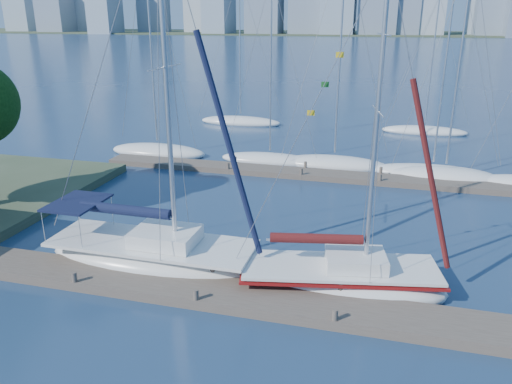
# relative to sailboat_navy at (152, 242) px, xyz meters

# --- Properties ---
(ground) EXTENTS (700.00, 700.00, 0.00)m
(ground) POSITION_rel_sailboat_navy_xyz_m (3.03, -1.80, -1.09)
(ground) COLOR navy
(ground) RESTS_ON ground
(near_dock) EXTENTS (26.00, 2.00, 0.40)m
(near_dock) POSITION_rel_sailboat_navy_xyz_m (3.03, -1.80, -0.89)
(near_dock) COLOR #51453B
(near_dock) RESTS_ON ground
(far_dock) EXTENTS (30.00, 1.80, 0.36)m
(far_dock) POSITION_rel_sailboat_navy_xyz_m (5.03, 14.20, -0.91)
(far_dock) COLOR #51453B
(far_dock) RESTS_ON ground
(far_shore) EXTENTS (800.00, 100.00, 1.50)m
(far_shore) POSITION_rel_sailboat_navy_xyz_m (3.03, 318.20, -1.09)
(far_shore) COLOR #38472D
(far_shore) RESTS_ON ground
(sailboat_navy) EXTENTS (9.48, 3.15, 14.87)m
(sailboat_navy) POSITION_rel_sailboat_navy_xyz_m (0.00, 0.00, 0.00)
(sailboat_navy) COLOR white
(sailboat_navy) RESTS_ON ground
(sailboat_maroon) EXTENTS (8.46, 4.17, 12.50)m
(sailboat_maroon) POSITION_rel_sailboat_navy_xyz_m (7.91, 0.19, -0.11)
(sailboat_maroon) COLOR white
(sailboat_maroon) RESTS_ON ground
(bg_boat_0) EXTENTS (8.04, 4.73, 15.97)m
(bg_boat_0) POSITION_rel_sailboat_navy_xyz_m (-7.75, 16.76, -0.77)
(bg_boat_0) COLOR white
(bg_boat_0) RESTS_ON ground
(bg_boat_1) EXTENTS (7.64, 4.01, 13.02)m
(bg_boat_1) POSITION_rel_sailboat_navy_xyz_m (1.12, 16.83, -0.84)
(bg_boat_1) COLOR white
(bg_boat_1) RESTS_ON ground
(bg_boat_2) EXTENTS (7.93, 4.97, 15.14)m
(bg_boat_2) POSITION_rel_sailboat_navy_xyz_m (5.79, 16.86, -0.79)
(bg_boat_2) COLOR white
(bg_boat_2) RESTS_ON ground
(bg_boat_3) EXTENTS (8.27, 2.91, 14.12)m
(bg_boat_3) POSITION_rel_sailboat_navy_xyz_m (12.36, 16.46, -0.82)
(bg_boat_3) COLOR white
(bg_boat_3) RESTS_ON ground
(bg_boat_4) EXTENTS (7.46, 4.17, 14.17)m
(bg_boat_4) POSITION_rel_sailboat_navy_xyz_m (13.09, 15.80, -0.79)
(bg_boat_4) COLOR white
(bg_boat_4) RESTS_ON ground
(bg_boat_6) EXTENTS (8.44, 4.94, 14.30)m
(bg_boat_6) POSITION_rel_sailboat_navy_xyz_m (-4.93, 29.64, -0.81)
(bg_boat_6) COLOR white
(bg_boat_6) RESTS_ON ground
(bg_boat_7) EXTENTS (7.80, 3.05, 12.15)m
(bg_boat_7) POSITION_rel_sailboat_navy_xyz_m (12.50, 29.88, -0.85)
(bg_boat_7) COLOR white
(bg_boat_7) RESTS_ON ground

